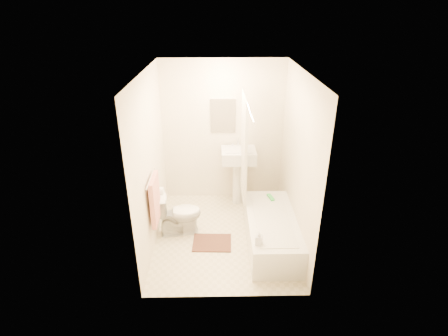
{
  "coord_description": "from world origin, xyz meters",
  "views": [
    {
      "loc": [
        -0.08,
        -4.29,
        3.16
      ],
      "look_at": [
        0.0,
        0.25,
        1.0
      ],
      "focal_mm": 28.0,
      "sensor_mm": 36.0,
      "label": 1
    }
  ],
  "objects_px": {
    "bathtub": "(271,231)",
    "soap_bottle": "(259,238)",
    "sink": "(238,174)",
    "bath_mat": "(212,243)",
    "toilet": "(179,213)"
  },
  "relations": [
    {
      "from": "toilet",
      "to": "bathtub",
      "type": "height_order",
      "value": "toilet"
    },
    {
      "from": "bath_mat",
      "to": "bathtub",
      "type": "bearing_deg",
      "value": -0.93
    },
    {
      "from": "soap_bottle",
      "to": "sink",
      "type": "bearing_deg",
      "value": 95.47
    },
    {
      "from": "bathtub",
      "to": "soap_bottle",
      "type": "distance_m",
      "value": 0.7
    },
    {
      "from": "bath_mat",
      "to": "soap_bottle",
      "type": "bearing_deg",
      "value": -44.6
    },
    {
      "from": "bath_mat",
      "to": "soap_bottle",
      "type": "distance_m",
      "value": 0.98
    },
    {
      "from": "bathtub",
      "to": "toilet",
      "type": "bearing_deg",
      "value": 167.21
    },
    {
      "from": "bathtub",
      "to": "soap_bottle",
      "type": "bearing_deg",
      "value": -113.4
    },
    {
      "from": "sink",
      "to": "soap_bottle",
      "type": "height_order",
      "value": "sink"
    },
    {
      "from": "sink",
      "to": "soap_bottle",
      "type": "distance_m",
      "value": 1.73
    },
    {
      "from": "bathtub",
      "to": "bath_mat",
      "type": "distance_m",
      "value": 0.87
    },
    {
      "from": "sink",
      "to": "bathtub",
      "type": "height_order",
      "value": "sink"
    },
    {
      "from": "sink",
      "to": "bathtub",
      "type": "xyz_separation_m",
      "value": [
        0.41,
        -1.15,
        -0.33
      ]
    },
    {
      "from": "sink",
      "to": "bath_mat",
      "type": "bearing_deg",
      "value": -111.18
    },
    {
      "from": "sink",
      "to": "bath_mat",
      "type": "distance_m",
      "value": 1.33
    }
  ]
}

